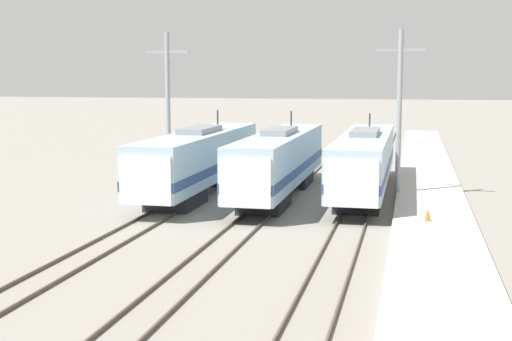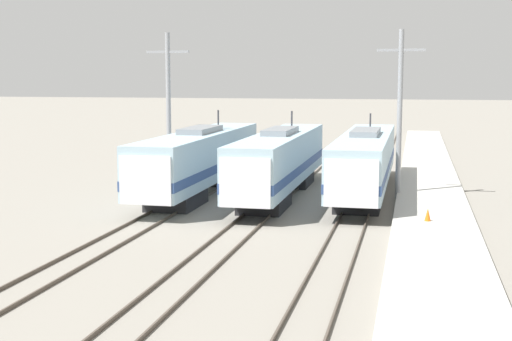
{
  "view_description": "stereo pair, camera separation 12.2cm",
  "coord_description": "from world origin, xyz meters",
  "px_view_note": "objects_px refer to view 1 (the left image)",
  "views": [
    {
      "loc": [
        7.97,
        -34.71,
        7.4
      ],
      "look_at": [
        0.12,
        0.89,
        2.57
      ],
      "focal_mm": 50.0,
      "sensor_mm": 36.0,
      "label": 1
    },
    {
      "loc": [
        8.09,
        -34.69,
        7.4
      ],
      "look_at": [
        0.12,
        0.89,
        2.57
      ],
      "focal_mm": 50.0,
      "sensor_mm": 36.0,
      "label": 2
    }
  ],
  "objects_px": {
    "catenary_tower_left": "(168,108)",
    "catenary_tower_right": "(399,110)",
    "locomotive_far_left": "(198,160)",
    "locomotive_center": "(278,162)",
    "locomotive_far_right": "(364,162)",
    "traffic_cone": "(428,215)"
  },
  "relations": [
    {
      "from": "catenary_tower_left",
      "to": "catenary_tower_right",
      "type": "height_order",
      "value": "same"
    },
    {
      "from": "locomotive_far_left",
      "to": "locomotive_center",
      "type": "distance_m",
      "value": 5.09
    },
    {
      "from": "locomotive_far_left",
      "to": "locomotive_center",
      "type": "relative_size",
      "value": 1.02
    },
    {
      "from": "locomotive_far_left",
      "to": "locomotive_far_right",
      "type": "distance_m",
      "value": 10.35
    },
    {
      "from": "locomotive_center",
      "to": "traffic_cone",
      "type": "bearing_deg",
      "value": -39.3
    },
    {
      "from": "catenary_tower_right",
      "to": "locomotive_center",
      "type": "bearing_deg",
      "value": -169.25
    },
    {
      "from": "traffic_cone",
      "to": "catenary_tower_right",
      "type": "bearing_deg",
      "value": 100.97
    },
    {
      "from": "traffic_cone",
      "to": "locomotive_far_left",
      "type": "bearing_deg",
      "value": 152.71
    },
    {
      "from": "locomotive_far_left",
      "to": "catenary_tower_right",
      "type": "bearing_deg",
      "value": 6.53
    },
    {
      "from": "catenary_tower_left",
      "to": "catenary_tower_right",
      "type": "xyz_separation_m",
      "value": [
        14.65,
        0.0,
        0.0
      ]
    },
    {
      "from": "locomotive_center",
      "to": "locomotive_far_left",
      "type": "bearing_deg",
      "value": -179.52
    },
    {
      "from": "catenary_tower_right",
      "to": "traffic_cone",
      "type": "height_order",
      "value": "catenary_tower_right"
    },
    {
      "from": "locomotive_far_left",
      "to": "traffic_cone",
      "type": "relative_size",
      "value": 30.32
    },
    {
      "from": "locomotive_far_left",
      "to": "catenary_tower_right",
      "type": "relative_size",
      "value": 1.87
    },
    {
      "from": "catenary_tower_left",
      "to": "locomotive_center",
      "type": "bearing_deg",
      "value": -10.26
    },
    {
      "from": "traffic_cone",
      "to": "locomotive_far_right",
      "type": "bearing_deg",
      "value": 112.27
    },
    {
      "from": "catenary_tower_left",
      "to": "catenary_tower_right",
      "type": "distance_m",
      "value": 14.65
    },
    {
      "from": "locomotive_far_right",
      "to": "catenary_tower_right",
      "type": "relative_size",
      "value": 1.95
    },
    {
      "from": "locomotive_far_left",
      "to": "traffic_cone",
      "type": "height_order",
      "value": "locomotive_far_left"
    },
    {
      "from": "locomotive_center",
      "to": "locomotive_far_right",
      "type": "height_order",
      "value": "locomotive_center"
    },
    {
      "from": "catenary_tower_left",
      "to": "traffic_cone",
      "type": "distance_m",
      "value": 19.01
    },
    {
      "from": "locomotive_far_right",
      "to": "catenary_tower_left",
      "type": "bearing_deg",
      "value": -177.59
    }
  ]
}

